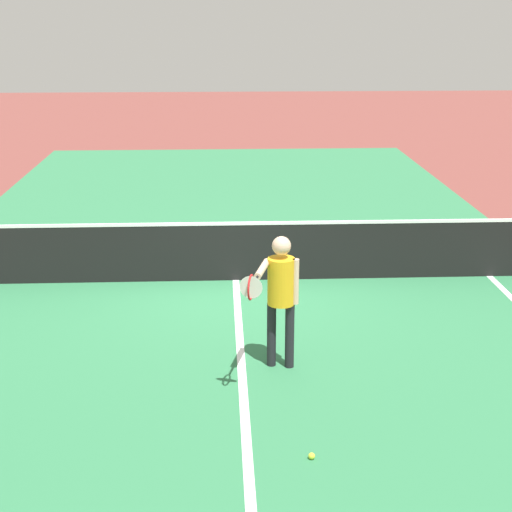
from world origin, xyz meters
TOP-DOWN VIEW (x-y plane):
  - ground_plane at (0.00, 0.00)m, footprint 60.00×60.00m
  - court_surface_inbounds at (0.00, 0.00)m, footprint 10.62×24.40m
  - line_center_service at (0.00, -3.20)m, footprint 0.10×6.40m
  - net at (0.00, 0.00)m, footprint 10.74×0.09m
  - player_near at (0.46, -3.17)m, footprint 0.71×1.13m
  - tennis_ball_mid_court at (0.61, -5.19)m, footprint 0.07×0.07m

SIDE VIEW (x-z plane):
  - ground_plane at x=0.00m, z-range 0.00..0.00m
  - court_surface_inbounds at x=0.00m, z-range 0.00..0.00m
  - line_center_service at x=0.00m, z-range 0.00..0.01m
  - tennis_ball_mid_court at x=0.61m, z-range 0.00..0.07m
  - net at x=0.00m, z-range -0.04..1.03m
  - player_near at x=0.46m, z-range 0.20..1.83m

